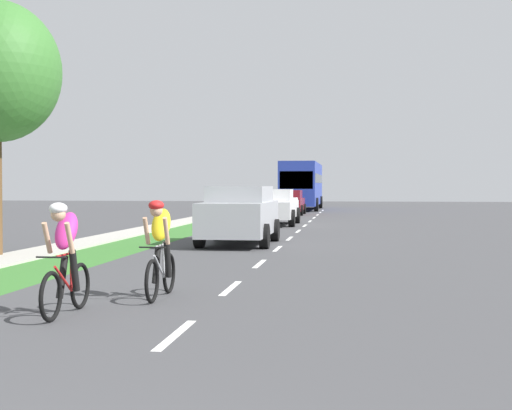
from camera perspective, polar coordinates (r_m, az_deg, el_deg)
The scene contains 10 objects.
ground_plane at distance 22.67m, azimuth 2.22°, elevation -3.04°, with size 120.00×120.00×0.00m, color #424244.
grass_verge at distance 23.53m, azimuth -8.87°, elevation -2.87°, with size 1.86×70.00×0.01m, color #38722D.
sidewalk_concrete at distance 24.04m, azimuth -12.60°, elevation -2.80°, with size 1.40×70.00×0.10m, color #B2ADA3.
lane_markings_center at distance 26.64m, azimuth 3.03°, elevation -2.34°, with size 0.12×53.80×0.01m.
cyclist_lead at distance 10.39m, azimuth -14.83°, elevation -4.02°, with size 0.42×1.72×1.58m.
cyclist_trailing at distance 11.68m, azimuth -7.57°, elevation -3.37°, with size 0.42×1.72×1.58m.
suv_silver at distance 22.19m, azimuth -1.31°, elevation -0.68°, with size 2.15×4.70×1.79m.
pickup_white at distance 33.08m, azimuth 1.35°, elevation -0.15°, with size 2.22×5.10×1.64m.
sedan_maroon at distance 44.90m, azimuth 2.59°, elevation 0.22°, with size 1.98×4.30×1.52m.
bus_blue at distance 54.38m, azimuth 3.66°, elevation 1.72°, with size 2.78×11.60×3.48m.
Camera 1 is at (2.12, -2.49, 1.81)m, focal length 50.67 mm.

